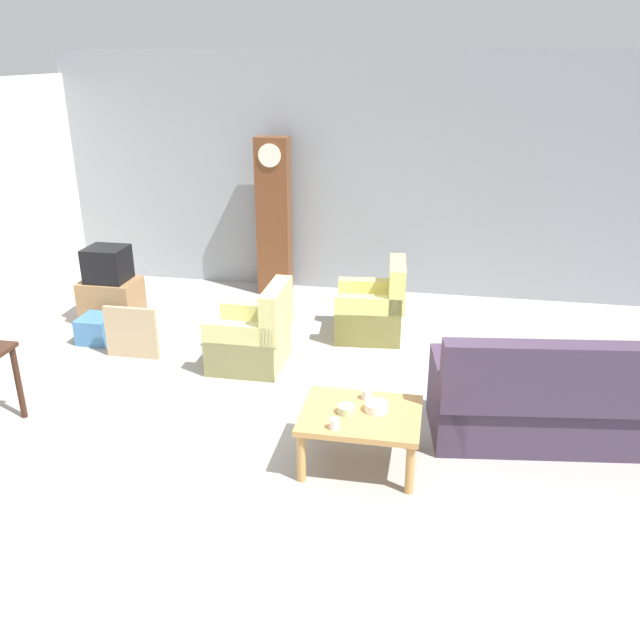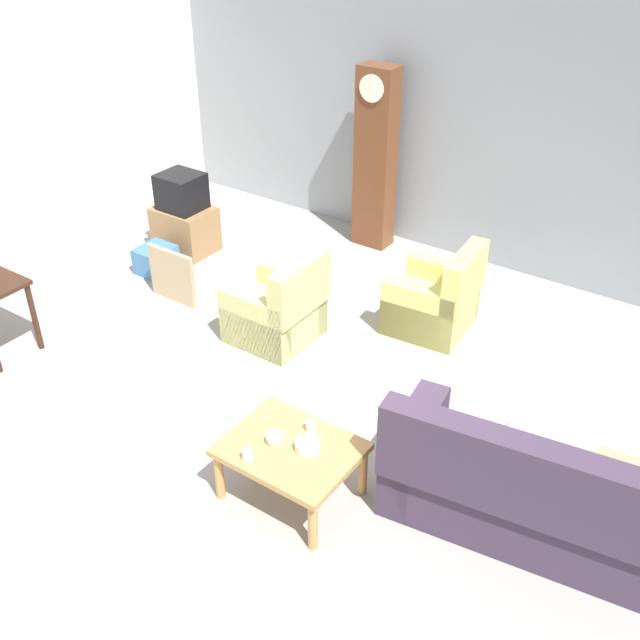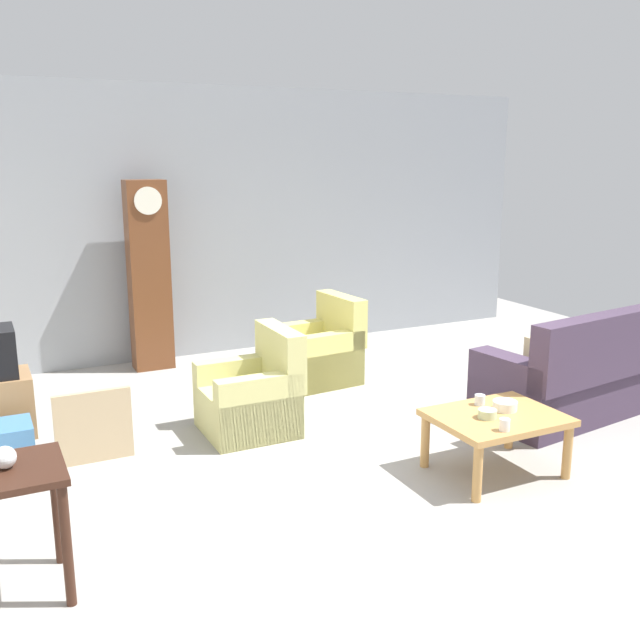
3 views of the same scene
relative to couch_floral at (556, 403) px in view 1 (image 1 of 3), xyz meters
name	(u,v)px [view 1 (image 1 of 3)]	position (x,y,z in m)	size (l,w,h in m)	color
ground_plane	(306,410)	(-2.23, 0.09, -0.35)	(10.40, 10.40, 0.00)	#999691
garage_door_wall	(359,176)	(-2.23, 3.69, 1.25)	(8.40, 0.16, 3.20)	gray
couch_floral	(556,403)	(0.00, 0.00, 0.00)	(2.20, 1.15, 1.04)	#423347
armchair_olive_near	(253,339)	(-2.98, 0.95, -0.05)	(0.79, 0.76, 0.92)	#CCC67A
armchair_olive_far	(373,311)	(-1.81, 2.00, -0.05)	(0.85, 0.82, 0.92)	#D8CE6F
coffee_table_wood	(361,420)	(-1.61, -0.67, 0.05)	(0.96, 0.76, 0.48)	tan
grandfather_clock	(274,217)	(-3.32, 3.29, 0.72)	(0.44, 0.30, 2.14)	brown
tv_stand_cabinet	(112,301)	(-5.07, 1.85, -0.08)	(0.68, 0.52, 0.54)	#997047
tv_crt	(107,264)	(-5.07, 1.85, 0.40)	(0.48, 0.44, 0.42)	black
framed_picture_leaning	(131,333)	(-4.35, 0.90, -0.06)	(0.60, 0.05, 0.59)	tan
storage_box_blue	(97,329)	(-4.97, 1.25, -0.20)	(0.36, 0.41, 0.30)	teal
cup_white_porcelain	(335,424)	(-1.78, -0.96, 0.17)	(0.08, 0.08, 0.09)	white
cup_blue_rimmed	(367,395)	(-1.60, -0.44, 0.16)	(0.08, 0.08, 0.08)	silver
bowl_white_stacked	(376,407)	(-1.50, -0.62, 0.16)	(0.19, 0.19, 0.07)	white
bowl_shallow_green	(346,409)	(-1.73, -0.70, 0.16)	(0.14, 0.14, 0.07)	#B2C69E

